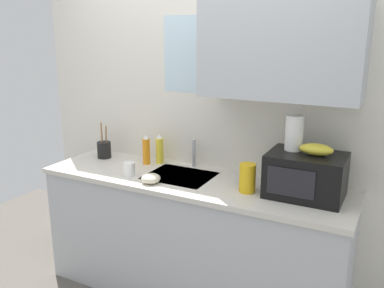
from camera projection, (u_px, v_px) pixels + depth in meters
name	position (u px, v px, depth m)	size (l,w,h in m)	color
kitchen_wall_assembly	(225.00, 107.00, 2.95)	(2.96, 0.42, 2.50)	silver
counter_unit	(192.00, 236.00, 2.98)	(2.19, 0.63, 0.90)	#B2B7BC
sink_faucet	(194.00, 153.00, 3.09)	(0.03, 0.03, 0.22)	#B2B5BA
microwave	(306.00, 175.00, 2.53)	(0.46, 0.35, 0.27)	black
banana_bunch	(316.00, 149.00, 2.47)	(0.20, 0.11, 0.07)	gold
paper_towel_roll	(294.00, 133.00, 2.55)	(0.11, 0.11, 0.22)	white
dish_soap_bottle_yellow	(160.00, 149.00, 3.18)	(0.06, 0.06, 0.23)	yellow
dish_soap_bottle_orange	(146.00, 150.00, 3.16)	(0.06, 0.06, 0.23)	orange
cereal_canister	(247.00, 178.00, 2.61)	(0.10, 0.10, 0.18)	gold
mug_white	(129.00, 169.00, 2.92)	(0.08, 0.08, 0.10)	white
utensil_crock	(104.00, 149.00, 3.33)	(0.11, 0.11, 0.30)	black
small_bowl	(151.00, 178.00, 2.77)	(0.13, 0.13, 0.07)	beige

